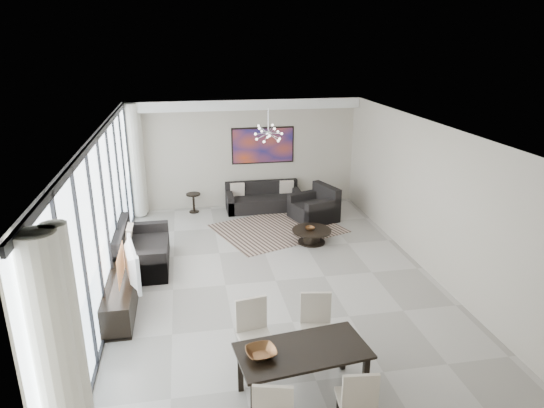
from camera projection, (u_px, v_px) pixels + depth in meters
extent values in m
cube|color=#A8A39B|center=(276.00, 280.00, 9.19)|extent=(6.00, 9.00, 0.02)
cube|color=white|center=(276.00, 129.00, 8.25)|extent=(6.00, 9.00, 0.02)
cube|color=#BBAFA0|center=(244.00, 153.00, 12.90)|extent=(6.00, 0.02, 2.90)
cube|color=#BBAFA0|center=(366.00, 366.00, 4.54)|extent=(6.00, 0.02, 2.90)
cube|color=#BBAFA0|center=(430.00, 199.00, 9.23)|extent=(0.02, 9.00, 2.90)
cube|color=silver|center=(104.00, 219.00, 8.21)|extent=(0.01, 8.95, 2.85)
cube|color=black|center=(96.00, 138.00, 7.76)|extent=(0.04, 8.95, 0.10)
cube|color=black|center=(115.00, 293.00, 8.68)|extent=(0.04, 8.95, 0.06)
cube|color=black|center=(47.00, 369.00, 4.50)|extent=(0.04, 0.05, 2.88)
cube|color=black|center=(69.00, 313.00, 5.43)|extent=(0.04, 0.05, 2.88)
cube|color=black|center=(85.00, 272.00, 6.36)|extent=(0.04, 0.05, 2.88)
cube|color=black|center=(97.00, 242.00, 7.29)|extent=(0.04, 0.05, 2.88)
cube|color=black|center=(106.00, 219.00, 8.22)|extent=(0.04, 0.05, 2.88)
cube|color=black|center=(114.00, 201.00, 9.15)|extent=(0.04, 0.05, 2.88)
cube|color=black|center=(119.00, 186.00, 10.08)|extent=(0.04, 0.05, 2.88)
cube|color=black|center=(124.00, 173.00, 11.01)|extent=(0.04, 0.05, 2.88)
cube|color=black|center=(129.00, 163.00, 11.94)|extent=(0.04, 0.05, 2.88)
cylinder|color=white|center=(59.00, 378.00, 4.38)|extent=(0.36, 0.36, 2.85)
cylinder|color=white|center=(135.00, 161.00, 12.10)|extent=(0.36, 0.36, 2.85)
cube|color=white|center=(244.00, 104.00, 12.29)|extent=(5.98, 0.40, 0.26)
cube|color=#B83F19|center=(263.00, 145.00, 12.90)|extent=(1.68, 0.04, 0.98)
cylinder|color=silver|center=(268.00, 121.00, 10.71)|extent=(0.02, 0.02, 0.55)
sphere|color=silver|center=(268.00, 133.00, 10.80)|extent=(0.12, 0.12, 0.12)
cube|color=black|center=(278.00, 228.00, 11.70)|extent=(3.36, 2.98, 0.01)
cylinder|color=black|center=(312.00, 230.00, 10.82)|extent=(0.88, 0.88, 0.04)
cylinder|color=black|center=(312.00, 237.00, 10.87)|extent=(0.39, 0.39, 0.27)
cylinder|color=black|center=(311.00, 242.00, 10.91)|extent=(0.62, 0.62, 0.03)
imported|color=brown|center=(310.00, 228.00, 10.79)|extent=(0.24, 0.24, 0.07)
cube|color=black|center=(264.00, 203.00, 12.95)|extent=(1.97, 0.80, 0.36)
cube|color=black|center=(262.00, 187.00, 13.13)|extent=(1.97, 0.16, 0.36)
cube|color=black|center=(230.00, 202.00, 12.77)|extent=(0.16, 0.80, 0.52)
cube|color=black|center=(296.00, 198.00, 13.07)|extent=(0.16, 0.80, 0.52)
cube|color=black|center=(143.00, 256.00, 9.72)|extent=(0.98, 1.75, 0.44)
cube|color=black|center=(121.00, 237.00, 9.51)|extent=(0.20, 1.75, 0.44)
cube|color=black|center=(140.00, 269.00, 8.97)|extent=(0.98, 0.20, 0.63)
cube|color=black|center=(145.00, 237.00, 10.41)|extent=(0.98, 0.20, 0.63)
cube|color=black|center=(313.00, 212.00, 12.22)|extent=(1.23, 1.27, 0.43)
cube|color=black|center=(326.00, 193.00, 12.26)|extent=(0.51, 1.02, 0.43)
cube|color=black|center=(305.00, 203.00, 12.53)|extent=(0.97, 0.49, 0.62)
cube|color=black|center=(323.00, 213.00, 11.86)|extent=(0.97, 0.49, 0.62)
cylinder|color=black|center=(193.00, 194.00, 12.65)|extent=(0.37, 0.37, 0.04)
cylinder|color=black|center=(194.00, 203.00, 12.73)|extent=(0.06, 0.06, 0.47)
cylinder|color=black|center=(194.00, 212.00, 12.81)|extent=(0.26, 0.26, 0.03)
cube|color=black|center=(120.00, 298.00, 8.05)|extent=(0.48, 1.71, 0.53)
imported|color=gray|center=(127.00, 264.00, 7.92)|extent=(0.37, 1.13, 0.65)
cube|color=black|center=(303.00, 351.00, 6.05)|extent=(1.73, 1.02, 0.04)
cube|color=black|center=(254.00, 403.00, 5.66)|extent=(0.07, 0.07, 0.65)
cube|color=black|center=(240.00, 369.00, 6.24)|extent=(0.07, 0.07, 0.65)
cube|color=black|center=(366.00, 378.00, 6.08)|extent=(0.07, 0.07, 0.65)
cube|color=black|center=(343.00, 348.00, 6.66)|extent=(0.07, 0.07, 0.65)
cube|color=beige|center=(273.00, 407.00, 5.10)|extent=(0.43, 0.15, 0.53)
cube|color=beige|center=(355.00, 400.00, 5.59)|extent=(0.45, 0.45, 0.05)
cube|color=beige|center=(360.00, 394.00, 5.34)|extent=(0.41, 0.09, 0.50)
cylinder|color=black|center=(338.00, 406.00, 5.80)|extent=(0.04, 0.04, 0.39)
cube|color=beige|center=(256.00, 339.00, 6.67)|extent=(0.51, 0.51, 0.06)
cube|color=beige|center=(251.00, 315.00, 6.76)|extent=(0.45, 0.12, 0.54)
cylinder|color=black|center=(272.00, 358.00, 6.64)|extent=(0.04, 0.04, 0.42)
cylinder|color=black|center=(240.00, 349.00, 6.84)|extent=(0.04, 0.04, 0.42)
cube|color=beige|center=(316.00, 331.00, 6.84)|extent=(0.51, 0.51, 0.06)
cube|color=beige|center=(316.00, 309.00, 6.94)|extent=(0.44, 0.12, 0.53)
cylinder|color=black|center=(329.00, 353.00, 6.76)|extent=(0.04, 0.04, 0.41)
cylinder|color=black|center=(303.00, 339.00, 7.08)|extent=(0.04, 0.04, 0.41)
imported|color=brown|center=(261.00, 353.00, 5.91)|extent=(0.43, 0.43, 0.09)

